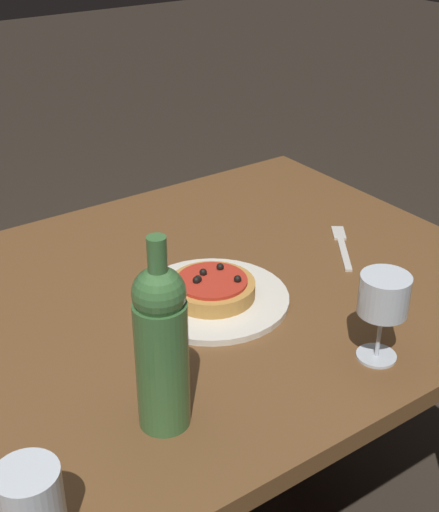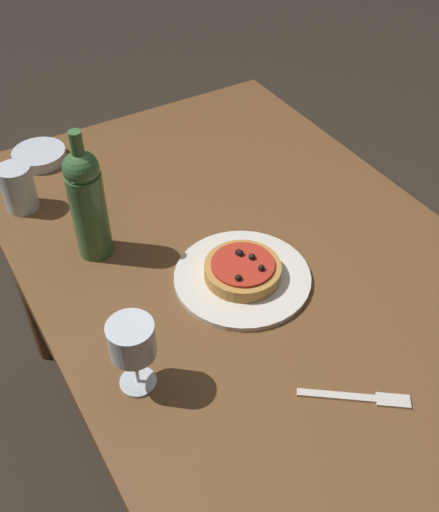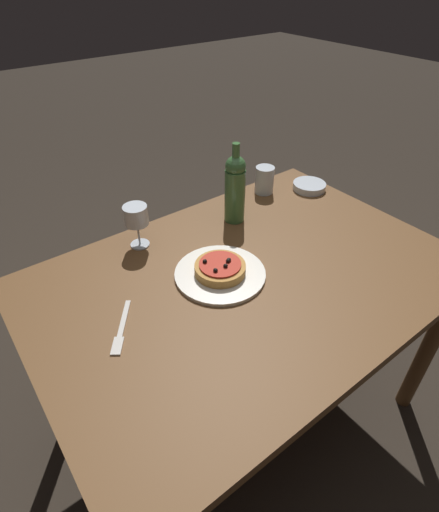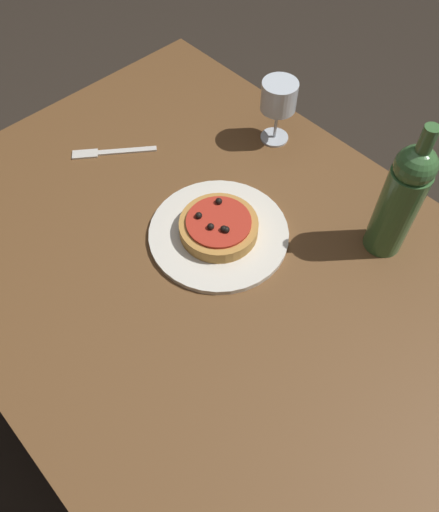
{
  "view_description": "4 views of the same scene",
  "coord_description": "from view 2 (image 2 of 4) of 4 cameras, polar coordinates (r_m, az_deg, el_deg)",
  "views": [
    {
      "loc": [
        0.56,
        0.97,
        1.47
      ],
      "look_at": [
        -0.1,
        0.04,
        0.85
      ],
      "focal_mm": 50.0,
      "sensor_mm": 36.0,
      "label": 1
    },
    {
      "loc": [
        -0.8,
        0.54,
        1.66
      ],
      "look_at": [
        -0.07,
        0.11,
        0.86
      ],
      "focal_mm": 42.0,
      "sensor_mm": 36.0,
      "label": 2
    },
    {
      "loc": [
        -0.65,
        -0.7,
        1.58
      ],
      "look_at": [
        -0.09,
        0.03,
        0.86
      ],
      "focal_mm": 28.0,
      "sensor_mm": 36.0,
      "label": 3
    },
    {
      "loc": [
        0.38,
        -0.37,
        1.58
      ],
      "look_at": [
        -0.02,
        0.0,
        0.8
      ],
      "focal_mm": 35.0,
      "sensor_mm": 36.0,
      "label": 4
    }
  ],
  "objects": [
    {
      "name": "dining_table",
      "position": [
        1.37,
        2.29,
        -2.43
      ],
      "size": [
        1.32,
        0.91,
        0.77
      ],
      "color": "brown",
      "rests_on": "ground_plane"
    },
    {
      "name": "water_cup",
      "position": [
        1.47,
        -18.63,
        6.17
      ],
      "size": [
        0.08,
        0.08,
        0.11
      ],
      "color": "silver",
      "rests_on": "dining_table"
    },
    {
      "name": "dinner_plate",
      "position": [
        1.24,
        2.19,
        -2.06
      ],
      "size": [
        0.28,
        0.28,
        0.01
      ],
      "color": "silver",
      "rests_on": "dining_table"
    },
    {
      "name": "ground_plane",
      "position": [
        1.91,
        1.72,
        -16.72
      ],
      "size": [
        14.0,
        14.0,
        0.0
      ],
      "primitive_type": "plane",
      "color": "#2D261E"
    },
    {
      "name": "wine_glass",
      "position": [
        1.0,
        -8.35,
        -8.1
      ],
      "size": [
        0.08,
        0.08,
        0.15
      ],
      "color": "silver",
      "rests_on": "dining_table"
    },
    {
      "name": "fork",
      "position": [
        1.09,
        13.36,
        -13.0
      ],
      "size": [
        0.13,
        0.17,
        0.0
      ],
      "rotation": [
        0.0,
        0.0,
        -2.21
      ],
      "color": "beige",
      "rests_on": "dining_table"
    },
    {
      "name": "wine_bottle",
      "position": [
        1.25,
        -12.46,
        5.05
      ],
      "size": [
        0.07,
        0.07,
        0.3
      ],
      "color": "#3D6B38",
      "rests_on": "dining_table"
    },
    {
      "name": "side_bowl",
      "position": [
        1.64,
        -16.78,
        9.15
      ],
      "size": [
        0.14,
        0.14,
        0.03
      ],
      "color": "silver",
      "rests_on": "dining_table"
    },
    {
      "name": "pizza",
      "position": [
        1.22,
        2.22,
        -1.3
      ],
      "size": [
        0.16,
        0.16,
        0.05
      ],
      "color": "#BC843D",
      "rests_on": "dinner_plate"
    }
  ]
}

